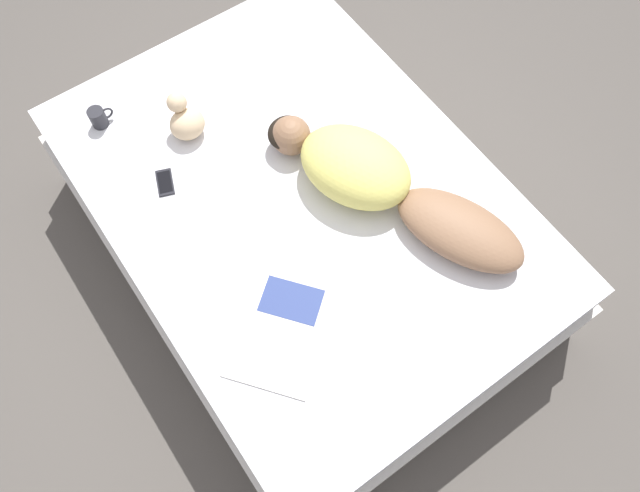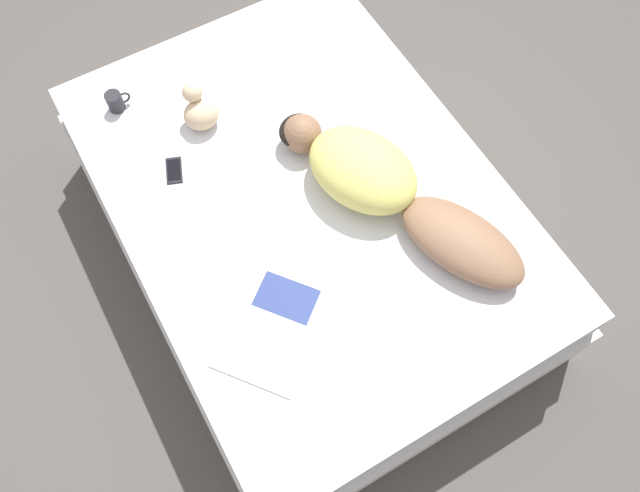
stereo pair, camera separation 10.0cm
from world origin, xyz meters
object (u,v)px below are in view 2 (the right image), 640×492
at_px(open_magazine, 275,324).
at_px(cell_phone, 174,170).
at_px(person, 386,188).
at_px(coffee_mug, 115,101).

bearing_deg(open_magazine, cell_phone, 55.12).
distance_m(person, cell_phone, 0.93).
height_order(person, cell_phone, person).
xyz_separation_m(coffee_mug, cell_phone, (0.08, -0.44, -0.04)).
height_order(open_magazine, coffee_mug, coffee_mug).
relative_size(person, cell_phone, 8.19).
height_order(person, coffee_mug, person).
relative_size(person, open_magazine, 2.06).
distance_m(open_magazine, coffee_mug, 1.29).
relative_size(coffee_mug, cell_phone, 0.75).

